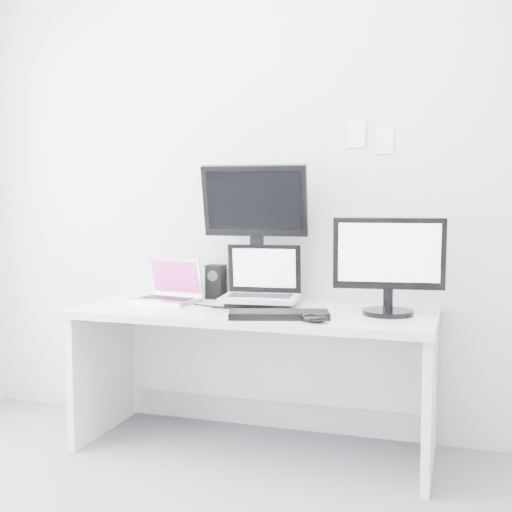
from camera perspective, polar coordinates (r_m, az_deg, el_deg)
name	(u,v)px	position (r m, az deg, el deg)	size (l,w,h in m)	color
back_wall	(273,187)	(3.61, 1.48, 6.03)	(3.60, 3.60, 0.00)	silver
desk	(253,380)	(3.40, -0.22, -10.68)	(1.80, 0.70, 0.73)	silver
macbook	(165,279)	(3.55, -7.85, -2.02)	(0.33, 0.25, 0.25)	#ACACB1
speaker	(216,282)	(3.67, -3.50, -2.23)	(0.09, 0.09, 0.19)	black
dell_laptop	(260,275)	(3.37, 0.33, -1.69)	(0.39, 0.30, 0.32)	#ACADB4
rear_monitor	(256,232)	(3.48, -0.03, 2.05)	(0.55, 0.20, 0.75)	black
samsung_monitor	(389,265)	(3.18, 11.42, -0.74)	(0.53, 0.24, 0.48)	black
keyboard	(279,315)	(3.07, 2.00, -5.09)	(0.47, 0.17, 0.03)	black
mouse	(314,318)	(2.97, 5.05, -5.37)	(0.13, 0.08, 0.04)	black
wall_note_0	(356,134)	(3.52, 8.63, 10.41)	(0.10, 0.00, 0.14)	white
wall_note_1	(385,141)	(3.50, 11.08, 9.75)	(0.09, 0.00, 0.13)	white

